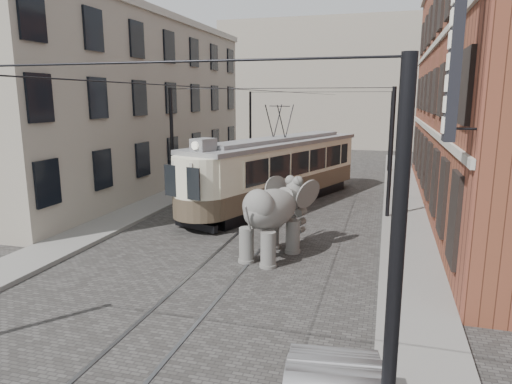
% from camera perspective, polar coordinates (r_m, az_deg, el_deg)
% --- Properties ---
extents(ground, '(120.00, 120.00, 0.00)m').
position_cam_1_polar(ground, '(17.10, -1.96, -7.15)').
color(ground, '#413E3C').
extents(tram_rails, '(1.54, 80.00, 0.02)m').
position_cam_1_polar(tram_rails, '(17.10, -1.96, -7.11)').
color(tram_rails, slate).
rests_on(tram_rails, ground).
extents(sidewalk_right, '(2.00, 60.00, 0.15)m').
position_cam_1_polar(sidewalk_right, '(16.36, 18.70, -8.40)').
color(sidewalk_right, slate).
rests_on(sidewalk_right, ground).
extents(sidewalk_left, '(2.00, 60.00, 0.15)m').
position_cam_1_polar(sidewalk_left, '(19.98, -20.06, -4.86)').
color(sidewalk_left, slate).
rests_on(sidewalk_left, ground).
extents(stucco_building, '(7.00, 24.00, 10.00)m').
position_cam_1_polar(stucco_building, '(30.03, -16.51, 10.20)').
color(stucco_building, gray).
rests_on(stucco_building, ground).
extents(distant_block, '(28.00, 10.00, 14.00)m').
position_cam_1_polar(distant_block, '(55.64, 11.10, 12.97)').
color(distant_block, gray).
rests_on(distant_block, ground).
extents(catenary, '(11.00, 30.20, 6.00)m').
position_cam_1_polar(catenary, '(21.20, 1.64, 4.84)').
color(catenary, black).
rests_on(catenary, ground).
extents(tram, '(6.96, 13.11, 5.15)m').
position_cam_1_polar(tram, '(23.89, 2.90, 4.57)').
color(tram, beige).
rests_on(tram, ground).
extents(elephant, '(3.60, 4.92, 2.70)m').
position_cam_1_polar(elephant, '(15.91, 1.80, -3.52)').
color(elephant, '#5F5C58').
rests_on(elephant, ground).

